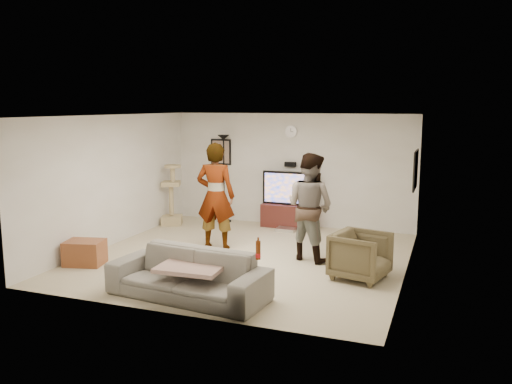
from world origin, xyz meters
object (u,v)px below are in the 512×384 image
(person_right, at_px, (310,207))
(sofa, at_px, (188,275))
(tv_stand, at_px, (290,216))
(cat_tree, at_px, (171,194))
(side_table, at_px, (85,253))
(tv, at_px, (290,188))
(floor_lamp, at_px, (224,179))
(beer_bottle, at_px, (258,250))
(armchair, at_px, (361,256))
(person_left, at_px, (216,196))

(person_right, height_order, sofa, person_right)
(tv_stand, bearing_deg, sofa, -90.94)
(cat_tree, xyz_separation_m, side_table, (0.13, -3.20, -0.48))
(tv_stand, xyz_separation_m, tv, (-0.00, 0.00, 0.62))
(person_right, distance_m, side_table, 3.92)
(floor_lamp, xyz_separation_m, sofa, (1.51, -4.66, -0.67))
(person_right, bearing_deg, tv, -44.21)
(tv, distance_m, side_table, 4.64)
(tv_stand, height_order, tv, tv)
(tv, bearing_deg, cat_tree, -165.18)
(person_right, bearing_deg, tv_stand, -44.21)
(tv_stand, height_order, sofa, sofa)
(person_right, height_order, beer_bottle, person_right)
(beer_bottle, height_order, armchair, beer_bottle)
(beer_bottle, relative_size, side_table, 0.40)
(person_left, xyz_separation_m, armchair, (2.85, -0.84, -0.63))
(floor_lamp, bearing_deg, tv, -0.41)
(cat_tree, height_order, side_table, cat_tree)
(cat_tree, relative_size, side_table, 2.21)
(tv, distance_m, person_right, 2.46)
(person_left, xyz_separation_m, beer_bottle, (1.77, -2.50, -0.21))
(tv_stand, height_order, person_right, person_right)
(tv, xyz_separation_m, cat_tree, (-2.58, -0.68, -0.19))
(beer_bottle, height_order, side_table, beer_bottle)
(beer_bottle, relative_size, armchair, 0.31)
(tv_stand, bearing_deg, beer_bottle, -78.24)
(sofa, height_order, side_table, sofa)
(sofa, bearing_deg, person_left, 112.17)
(tv_stand, bearing_deg, tv, 180.00)
(person_left, xyz_separation_m, sofa, (0.72, -2.50, -0.67))
(tv_stand, relative_size, sofa, 0.54)
(person_right, relative_size, beer_bottle, 7.50)
(side_table, bearing_deg, floor_lamp, 77.49)
(floor_lamp, relative_size, person_left, 1.00)
(floor_lamp, distance_m, armchair, 4.76)
(armchair, bearing_deg, beer_bottle, 159.98)
(person_left, distance_m, person_right, 1.83)
(floor_lamp, xyz_separation_m, side_table, (-0.86, -3.89, -0.80))
(person_right, distance_m, beer_bottle, 2.43)
(tv_stand, relative_size, floor_lamp, 0.61)
(sofa, xyz_separation_m, beer_bottle, (1.04, 0.00, 0.46))
(side_table, bearing_deg, sofa, -17.93)
(tv, relative_size, person_left, 0.62)
(cat_tree, distance_m, person_right, 3.94)
(tv_stand, bearing_deg, person_left, -110.30)
(person_right, bearing_deg, cat_tree, -2.24)
(tv, height_order, side_table, tv)
(side_table, bearing_deg, person_right, 25.40)
(person_left, xyz_separation_m, person_right, (1.83, -0.07, -0.06))
(beer_bottle, distance_m, armchair, 2.03)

